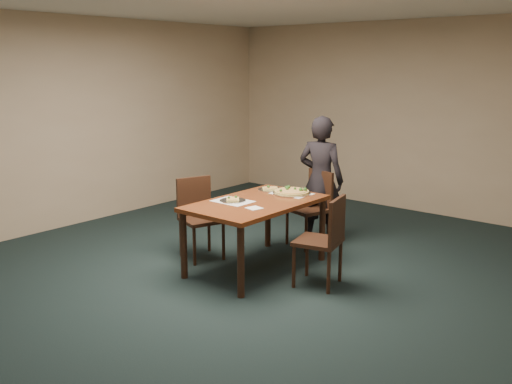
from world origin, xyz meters
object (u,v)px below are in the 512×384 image
Objects in this scene: chair_far at (313,203)px; chair_left at (198,213)px; chair_right at (326,236)px; dining_table at (256,210)px; diner at (321,180)px; slice_plate_far at (270,189)px; slice_plate_near at (233,200)px; pizza_pan at (292,192)px.

chair_far is 1.42m from chair_left.
chair_far and chair_right have the same top height.
dining_table is 1.11m from chair_far.
chair_right is at bearing 114.17° from diner.
chair_left is (-0.77, -0.10, -0.14)m from dining_table.
chair_left reaches higher than slice_plate_far.
diner is 5.60× the size of slice_plate_near.
chair_left is 0.63m from slice_plate_near.
slice_plate_near is (0.58, -0.06, 0.25)m from chair_left.
slice_plate_near reaches higher than dining_table.
dining_table is 1.26m from diner.
dining_table is 3.52× the size of pizza_pan.
diner is at bearing 90.54° from dining_table.
diner reaches higher than chair_right.
dining_table is 0.59m from slice_plate_far.
pizza_pan is (0.85, 0.63, 0.26)m from chair_left.
slice_plate_far is (-0.23, 0.53, 0.10)m from dining_table.
chair_left is 0.58× the size of diner.
diner is at bearing 104.40° from chair_far.
diner is at bearing 97.12° from pizza_pan.
pizza_pan is (0.08, 0.53, 0.11)m from dining_table.
diner is (0.00, 0.15, 0.27)m from chair_far.
chair_far is 1.34m from chair_right.
diner is (-0.01, 1.25, 0.13)m from dining_table.
diner reaches higher than chair_far.
dining_table is at bearing -66.48° from slice_plate_far.
chair_far is at bearing 99.17° from pizza_pan.
chair_left and chair_right have the same top height.
dining_table is at bearing -98.36° from pizza_pan.
slice_plate_near is 0.69m from slice_plate_far.
slice_plate_far reaches higher than dining_table.
pizza_pan is at bearing 0.56° from slice_plate_far.
chair_left is 0.87m from slice_plate_far.
pizza_pan is (-0.76, 0.47, 0.26)m from chair_right.
dining_table is 1.65× the size of chair_far.
diner is (0.76, 1.35, 0.27)m from chair_left.
chair_right is 0.58× the size of diner.
pizza_pan is 1.52× the size of slice_plate_far.
diner is 3.68× the size of pizza_pan.
slice_plate_far is (-0.22, -0.57, 0.25)m from chair_far.
chair_right is (0.84, 0.06, -0.14)m from dining_table.
diner reaches higher than slice_plate_far.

